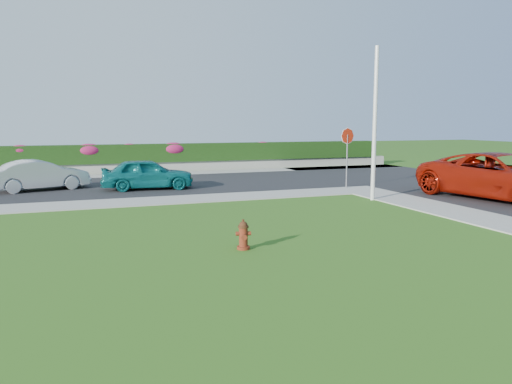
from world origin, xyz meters
name	(u,v)px	position (x,y,z in m)	size (l,w,h in m)	color
ground	(308,254)	(0.00, 0.00, 0.00)	(120.00, 120.00, 0.00)	black
street_far	(73,188)	(-5.00, 14.00, 0.02)	(26.00, 8.00, 0.04)	black
sidewalk_far	(44,207)	(-6.00, 9.00, 0.02)	(24.00, 2.00, 0.04)	gray
curb_corner	(360,190)	(7.00, 9.00, 0.02)	(2.00, 2.00, 0.04)	gray
sidewalk_beyond	(146,174)	(-1.00, 19.00, 0.02)	(34.00, 2.00, 0.04)	gray
retaining_wall	(143,167)	(-1.00, 20.50, 0.30)	(34.00, 0.40, 0.60)	gray
hedge	(142,153)	(-1.00, 20.60, 1.15)	(32.00, 0.90, 1.10)	black
fire_hydrant	(243,235)	(-1.24, 0.96, 0.34)	(0.38, 0.36, 0.72)	#4B200B
suv_red	(502,176)	(10.56, 4.62, 0.94)	(2.98, 6.47, 1.80)	maroon
sedan_teal	(147,174)	(-1.85, 12.41, 0.73)	(1.62, 4.03, 1.37)	#0D6366
sedan_silver	(40,175)	(-6.33, 13.71, 0.71)	(1.41, 4.05, 1.34)	#AAADB2
utility_pole	(375,124)	(5.93, 6.43, 2.92)	(0.16, 0.16, 5.84)	silver
stop_sign	(347,143)	(6.75, 9.79, 2.07)	(0.75, 0.16, 2.77)	slate
flower_clump_b	(20,150)	(-7.66, 20.50, 1.47)	(1.16, 0.75, 0.58)	#B11E63
flower_clump_c	(89,150)	(-4.03, 20.50, 1.40)	(1.50, 0.96, 0.75)	#B11E63
flower_clump_d	(129,148)	(-1.75, 20.50, 1.50)	(1.03, 0.66, 0.51)	#B11E63
flower_clump_e	(174,149)	(0.91, 20.50, 1.39)	(1.54, 0.99, 0.77)	#B11E63
flower_clump_f	(263,146)	(6.78, 20.50, 1.49)	(1.04, 0.67, 0.52)	#B11E63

